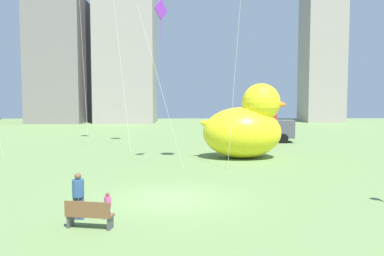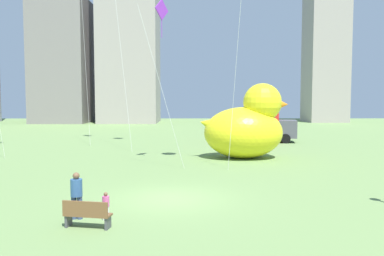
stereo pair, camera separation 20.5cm
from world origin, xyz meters
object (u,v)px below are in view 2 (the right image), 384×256
object	(u,v)px
giant_inflatable_duck	(246,126)
kite_purple	(162,16)
person_adult	(77,193)
box_truck	(262,127)
park_bench	(87,214)
person_child	(106,205)

from	to	relation	value
giant_inflatable_duck	kite_purple	bearing A→B (deg)	-153.47
person_adult	box_truck	xyz separation A→B (m)	(10.94, 24.54, 0.56)
box_truck	kite_purple	size ratio (longest dim) A/B	0.62
park_bench	giant_inflatable_duck	bearing A→B (deg)	64.06
box_truck	kite_purple	world-z (taller)	kite_purple
person_child	giant_inflatable_duck	xyz separation A→B (m)	(6.81, 14.05, 1.69)
person_adult	person_child	distance (m)	1.09
person_adult	box_truck	distance (m)	26.87
person_child	giant_inflatable_duck	distance (m)	15.70
giant_inflatable_duck	kite_purple	distance (m)	9.43
person_child	box_truck	bearing A→B (deg)	68.10
person_child	giant_inflatable_duck	world-z (taller)	giant_inflatable_duck
giant_inflatable_duck	park_bench	bearing A→B (deg)	-115.94
box_truck	giant_inflatable_duck	bearing A→B (deg)	-106.29
park_bench	person_adult	xyz separation A→B (m)	(-0.60, 0.97, 0.42)
giant_inflatable_duck	kite_purple	xyz separation A→B (m)	(-5.68, -2.83, 6.98)
park_bench	person_child	size ratio (longest dim) A/B	1.63
person_child	giant_inflatable_duck	bearing A→B (deg)	64.12
park_bench	giant_inflatable_duck	xyz separation A→B (m)	(7.24, 14.88, 1.75)
person_child	giant_inflatable_duck	size ratio (longest dim) A/B	0.15
giant_inflatable_duck	box_truck	distance (m)	11.10
person_adult	giant_inflatable_duck	distance (m)	16.02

